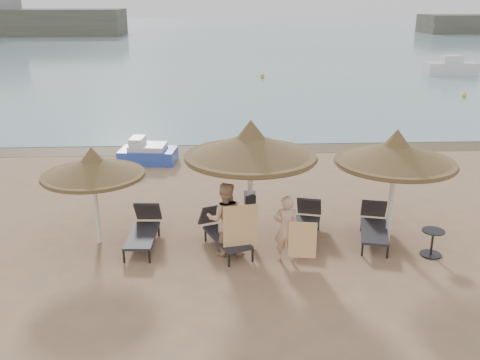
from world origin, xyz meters
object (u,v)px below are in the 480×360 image
at_px(side_table, 432,244).
at_px(person_right, 286,223).
at_px(palapa_right, 396,153).
at_px(person_left, 225,213).
at_px(palapa_left, 93,167).
at_px(lounger_near_right, 306,222).
at_px(palapa_center, 251,146).
at_px(lounger_far_right, 374,225).
at_px(lounger_near_left, 223,231).
at_px(pedal_boat, 147,153).
at_px(lounger_far_left, 144,228).

relative_size(side_table, person_right, 0.34).
height_order(palapa_right, person_left, palapa_right).
distance_m(palapa_left, palapa_right, 7.37).
relative_size(palapa_right, lounger_near_right, 1.47).
height_order(palapa_left, side_table, palapa_left).
bearing_deg(palapa_right, person_right, -161.81).
xyz_separation_m(palapa_center, lounger_near_right, (1.50, 0.38, -2.16)).
xyz_separation_m(palapa_right, lounger_far_right, (-0.32, 0.16, -1.95)).
relative_size(lounger_near_left, pedal_boat, 0.95).
xyz_separation_m(palapa_right, person_left, (-4.16, -0.49, -1.29)).
distance_m(lounger_near_left, person_left, 0.79).
xyz_separation_m(palapa_right, lounger_far_left, (-6.20, 0.20, -1.94)).
relative_size(lounger_near_left, side_table, 3.22).
bearing_deg(palapa_left, person_left, -13.84).
bearing_deg(person_left, lounger_near_left, -82.07).
height_order(lounger_near_left, person_right, person_right).
bearing_deg(side_table, pedal_boat, 133.79).
bearing_deg(person_left, palapa_center, -139.14).
xyz_separation_m(side_table, person_left, (-4.97, 0.35, 0.75)).
xyz_separation_m(lounger_near_right, side_table, (2.84, -1.27, -0.08)).
relative_size(lounger_far_left, person_right, 1.07).
bearing_deg(palapa_center, person_left, -140.11).
distance_m(lounger_far_left, person_left, 2.25).
bearing_deg(palapa_left, person_right, -14.66).
distance_m(lounger_near_right, pedal_boat, 8.36).
distance_m(palapa_left, pedal_boat, 7.12).
bearing_deg(lounger_near_right, lounger_far_left, -161.31).
bearing_deg(palapa_left, palapa_center, -3.80).
distance_m(palapa_left, side_table, 8.42).
xyz_separation_m(side_table, pedal_boat, (-7.72, 8.05, 0.05)).
height_order(palapa_right, lounger_far_left, palapa_right).
bearing_deg(person_left, side_table, 176.91).
xyz_separation_m(lounger_near_left, person_right, (1.47, -0.85, 0.54)).
xyz_separation_m(palapa_left, person_left, (3.20, -0.79, -0.95)).
height_order(lounger_near_left, lounger_far_right, lounger_near_left).
height_order(palapa_left, lounger_near_right, palapa_left).
height_order(palapa_center, lounger_near_left, palapa_center).
xyz_separation_m(palapa_center, lounger_far_left, (-2.67, 0.15, -2.15)).
bearing_deg(pedal_boat, side_table, -38.91).
bearing_deg(palapa_right, lounger_far_right, 154.37).
relative_size(person_left, person_right, 1.12).
distance_m(lounger_far_left, person_right, 3.66).
relative_size(palapa_center, lounger_far_right, 1.57).
relative_size(lounger_far_right, person_left, 0.97).
distance_m(palapa_right, lounger_far_right, 1.98).
distance_m(lounger_far_right, person_left, 3.95).
xyz_separation_m(person_left, person_right, (1.41, -0.42, -0.11)).
bearing_deg(palapa_center, side_table, -11.54).
bearing_deg(person_right, lounger_near_right, -111.51).
bearing_deg(palapa_left, lounger_far_left, -5.10).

